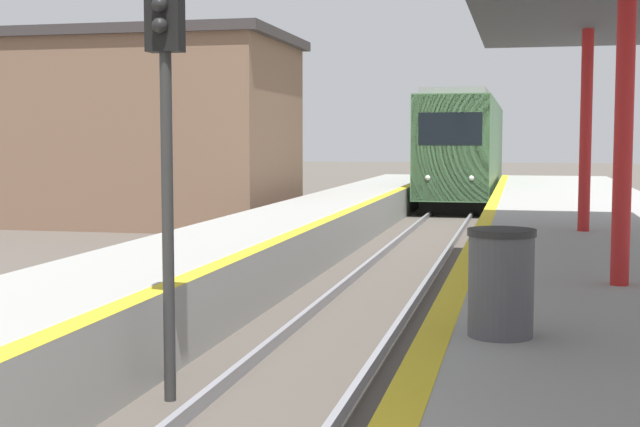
# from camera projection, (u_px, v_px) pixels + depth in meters

# --- Properties ---
(train) EXTENTS (2.68, 18.84, 4.47)m
(train) POSITION_uv_depth(u_px,v_px,m) (466.00, 148.00, 39.12)
(train) COLOR black
(train) RESTS_ON ground
(signal_near) EXTENTS (0.36, 0.31, 4.47)m
(signal_near) POSITION_uv_depth(u_px,v_px,m) (165.00, 97.00, 8.95)
(signal_near) COLOR #2D2D2D
(signal_near) RESTS_ON ground
(trash_bin) EXTENTS (0.59, 0.59, 0.94)m
(trash_bin) POSITION_uv_depth(u_px,v_px,m) (501.00, 282.00, 7.72)
(trash_bin) COLOR #4C4C51
(trash_bin) RESTS_ON platform_right
(station_building) EXTENTS (10.32, 6.43, 5.97)m
(station_building) POSITION_uv_depth(u_px,v_px,m) (131.00, 129.00, 28.57)
(station_building) COLOR brown
(station_building) RESTS_ON ground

